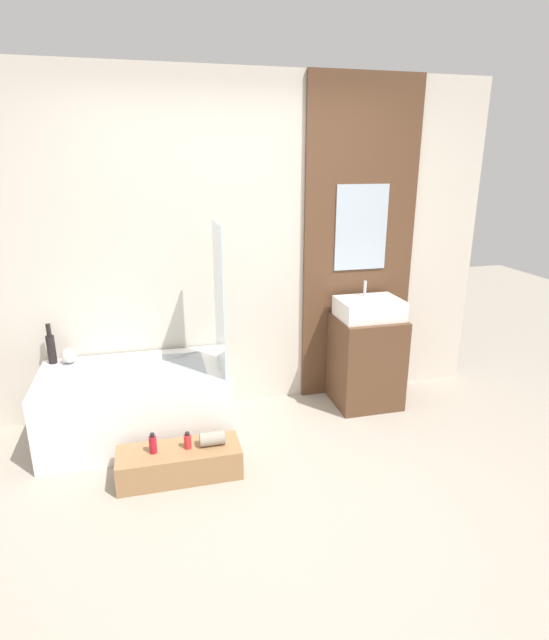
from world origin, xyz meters
TOP-DOWN VIEW (x-y plane):
  - ground_plane at (0.00, 0.00)m, footprint 12.00×12.00m
  - wall_tiled_back at (0.00, 1.58)m, footprint 4.20×0.06m
  - wall_wood_accent at (1.03, 1.53)m, footprint 0.95×0.04m
  - bathtub at (-0.83, 1.17)m, footprint 1.31×0.72m
  - glass_shower_screen at (-0.21, 1.05)m, footprint 0.01×0.45m
  - wooden_step_bench at (-0.56, 0.60)m, footprint 0.79×0.29m
  - vanity_cabinet at (1.03, 1.27)m, footprint 0.52×0.47m
  - sink at (1.03, 1.27)m, footprint 0.50×0.37m
  - vase_tall_dark at (-1.40, 1.45)m, footprint 0.06×0.06m
  - vase_round_light at (-1.28, 1.42)m, footprint 0.11×0.11m
  - bottle_soap_primary at (-0.72, 0.60)m, footprint 0.05×0.05m
  - bottle_soap_secondary at (-0.50, 0.60)m, footprint 0.05×0.05m
  - towel_roll at (-0.35, 0.60)m, footprint 0.16×0.09m

SIDE VIEW (x-z plane):
  - ground_plane at x=0.00m, z-range 0.00..0.00m
  - wooden_step_bench at x=-0.56m, z-range 0.00..0.20m
  - towel_roll at x=-0.35m, z-range 0.20..0.29m
  - bottle_soap_secondary at x=-0.50m, z-range 0.19..0.30m
  - bottle_soap_primary at x=-0.72m, z-range 0.19..0.33m
  - bathtub at x=-0.83m, z-range 0.00..0.54m
  - vanity_cabinet at x=1.03m, z-range 0.00..0.75m
  - vase_round_light at x=-1.28m, z-range 0.53..0.65m
  - vase_tall_dark at x=-1.40m, z-range 0.51..0.81m
  - sink at x=1.03m, z-range 0.69..0.97m
  - glass_shower_screen at x=-0.21m, z-range 0.53..1.58m
  - wall_tiled_back at x=0.00m, z-range 0.00..2.60m
  - wall_wood_accent at x=1.03m, z-range 0.01..2.61m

